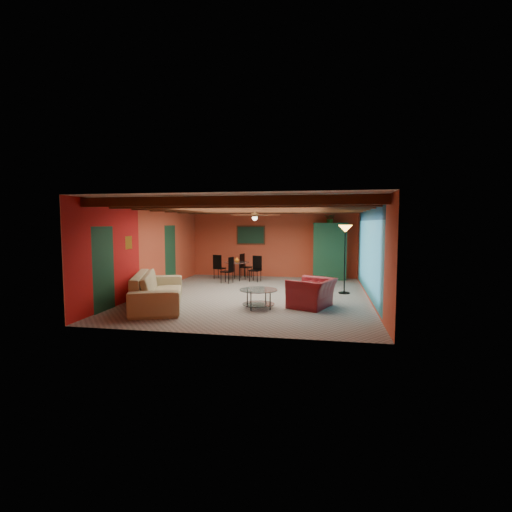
% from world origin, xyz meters
% --- Properties ---
extents(room, '(6.52, 8.01, 2.71)m').
position_xyz_m(room, '(0.00, 0.11, 2.36)').
color(room, gray).
rests_on(room, ground).
extents(sofa, '(2.08, 3.13, 0.85)m').
position_xyz_m(sofa, '(-2.20, -1.81, 0.43)').
color(sofa, '#9A8A63').
rests_on(sofa, ground).
extents(armchair, '(1.32, 1.40, 0.73)m').
position_xyz_m(armchair, '(1.71, -1.28, 0.36)').
color(armchair, maroon).
rests_on(armchair, ground).
extents(coffee_table, '(1.25, 1.25, 0.49)m').
position_xyz_m(coffee_table, '(0.40, -1.65, 0.24)').
color(coffee_table, white).
rests_on(coffee_table, ground).
extents(dining_table, '(2.22, 2.22, 0.94)m').
position_xyz_m(dining_table, '(-1.20, 2.81, 0.47)').
color(dining_table, silver).
rests_on(dining_table, ground).
extents(armoire, '(1.22, 0.66, 2.08)m').
position_xyz_m(armoire, '(2.20, 3.70, 1.04)').
color(armoire, brown).
rests_on(armoire, ground).
extents(floor_lamp, '(0.44, 0.44, 2.08)m').
position_xyz_m(floor_lamp, '(2.61, 0.80, 1.04)').
color(floor_lamp, black).
rests_on(floor_lamp, ground).
extents(ceiling_fan, '(1.50, 1.50, 0.44)m').
position_xyz_m(ceiling_fan, '(0.00, 0.00, 2.36)').
color(ceiling_fan, '#472614').
rests_on(ceiling_fan, ceiling).
extents(painting, '(1.05, 0.03, 0.65)m').
position_xyz_m(painting, '(-0.90, 3.96, 1.65)').
color(painting, black).
rests_on(painting, wall_back).
extents(potted_plant, '(0.50, 0.47, 0.45)m').
position_xyz_m(potted_plant, '(2.20, 3.70, 2.30)').
color(potted_plant, '#26661E').
rests_on(potted_plant, armoire).
extents(vase, '(0.22, 0.22, 0.19)m').
position_xyz_m(vase, '(-1.20, 2.81, 1.04)').
color(vase, orange).
rests_on(vase, dining_table).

